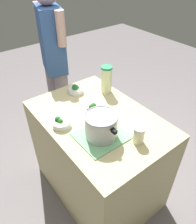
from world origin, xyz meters
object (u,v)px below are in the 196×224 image
object	(u,v)px
cooking_pot	(101,125)
person_cook	(55,64)
broccoli_bowl_back	(61,123)
mason_jar	(139,135)
broccoli_bowl_center	(76,89)
lemonade_pitcher	(106,79)
broccoli_bowl_front	(94,108)

from	to	relation	value
cooking_pot	person_cook	size ratio (longest dim) A/B	0.17
person_cook	cooking_pot	bearing A→B (deg)	167.27
broccoli_bowl_back	person_cook	xyz separation A→B (m)	(0.83, -0.40, 0.03)
mason_jar	broccoli_bowl_center	size ratio (longest dim) A/B	0.91
lemonade_pitcher	broccoli_bowl_center	xyz separation A→B (m)	(0.15, 0.22, -0.09)
broccoli_bowl_front	broccoli_bowl_back	world-z (taller)	broccoli_bowl_front
mason_jar	broccoli_bowl_center	bearing A→B (deg)	-0.23
broccoli_bowl_front	broccoli_bowl_center	bearing A→B (deg)	-6.91
broccoli_bowl_front	broccoli_bowl_back	distance (m)	0.28
broccoli_bowl_front	broccoli_bowl_center	distance (m)	0.32
broccoli_bowl_front	broccoli_bowl_center	world-z (taller)	broccoli_bowl_center
lemonade_pitcher	person_cook	world-z (taller)	person_cook
mason_jar	broccoli_bowl_front	xyz separation A→B (m)	(0.44, 0.04, -0.03)
cooking_pot	broccoli_bowl_front	distance (m)	0.29
lemonade_pitcher	person_cook	xyz separation A→B (m)	(0.67, 0.14, -0.06)
mason_jar	broccoli_bowl_front	world-z (taller)	mason_jar
cooking_pot	broccoli_bowl_center	xyz separation A→B (m)	(0.56, -0.16, -0.06)
cooking_pot	mason_jar	world-z (taller)	cooking_pot
cooking_pot	lemonade_pitcher	bearing A→B (deg)	-42.69
mason_jar	broccoli_bowl_front	bearing A→B (deg)	4.56
broccoli_bowl_back	mason_jar	bearing A→B (deg)	-144.33
mason_jar	lemonade_pitcher	bearing A→B (deg)	-20.28
lemonade_pitcher	broccoli_bowl_back	distance (m)	0.57
lemonade_pitcher	broccoli_bowl_back	xyz separation A→B (m)	(-0.16, 0.54, -0.09)
mason_jar	broccoli_bowl_back	bearing A→B (deg)	35.67
broccoli_bowl_center	broccoli_bowl_back	xyz separation A→B (m)	(-0.31, 0.32, -0.01)
lemonade_pitcher	broccoli_bowl_back	size ratio (longest dim) A/B	1.80
lemonade_pitcher	broccoli_bowl_front	size ratio (longest dim) A/B	1.96
broccoli_bowl_back	lemonade_pitcher	bearing A→B (deg)	-73.67
lemonade_pitcher	mason_jar	distance (m)	0.65
cooking_pot	lemonade_pitcher	size ratio (longest dim) A/B	1.21
cooking_pot	broccoli_bowl_back	distance (m)	0.31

